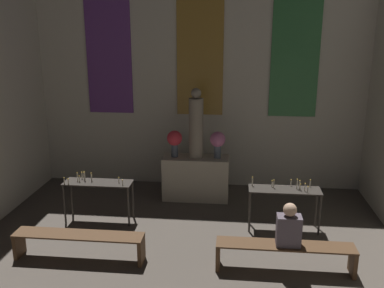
{
  "coord_description": "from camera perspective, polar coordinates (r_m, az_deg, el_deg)",
  "views": [
    {
      "loc": [
        0.81,
        2.32,
        3.61
      ],
      "look_at": [
        0.0,
        10.08,
        1.43
      ],
      "focal_mm": 40.0,
      "sensor_mm": 36.0,
      "label": 1
    }
  ],
  "objects": [
    {
      "name": "pew_back_right",
      "position": [
        6.78,
        12.28,
        -13.81
      ],
      "size": [
        2.07,
        0.36,
        0.44
      ],
      "color": "#4C331E",
      "rests_on": "ground_plane"
    },
    {
      "name": "flower_vase_right",
      "position": [
        8.87,
        3.44,
        0.37
      ],
      "size": [
        0.32,
        0.32,
        0.56
      ],
      "color": "#4C5666",
      "rests_on": "altar"
    },
    {
      "name": "altar",
      "position": [
        9.15,
        0.52,
        -4.54
      ],
      "size": [
        1.39,
        0.56,
        0.92
      ],
      "color": "#ADA38E",
      "rests_on": "ground_plane"
    },
    {
      "name": "wall_back",
      "position": [
        9.58,
        1.1,
        9.77
      ],
      "size": [
        7.49,
        0.16,
        5.22
      ],
      "color": "beige",
      "rests_on": "ground_plane"
    },
    {
      "name": "statue",
      "position": [
        8.83,
        0.54,
        2.45
      ],
      "size": [
        0.3,
        0.3,
        1.46
      ],
      "color": "gray",
      "rests_on": "altar"
    },
    {
      "name": "pew_back_left",
      "position": [
        7.15,
        -14.86,
        -12.33
      ],
      "size": [
        2.07,
        0.36,
        0.44
      ],
      "color": "#4C331E",
      "rests_on": "ground_plane"
    },
    {
      "name": "flower_vase_left",
      "position": [
        8.96,
        -2.34,
        0.53
      ],
      "size": [
        0.32,
        0.32,
        0.56
      ],
      "color": "#4C5666",
      "rests_on": "altar"
    },
    {
      "name": "candle_rack_left",
      "position": [
        8.25,
        -12.45,
        -5.66
      ],
      "size": [
        1.28,
        0.42,
        0.98
      ],
      "color": "#332D28",
      "rests_on": "ground_plane"
    },
    {
      "name": "candle_rack_right",
      "position": [
        7.9,
        12.23,
        -6.61
      ],
      "size": [
        1.28,
        0.42,
        0.97
      ],
      "color": "#332D28",
      "rests_on": "ground_plane"
    },
    {
      "name": "person_seated",
      "position": [
        6.6,
        12.79,
        -10.75
      ],
      "size": [
        0.36,
        0.24,
        0.67
      ],
      "color": "#564C56",
      "rests_on": "pew_back_right"
    }
  ]
}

